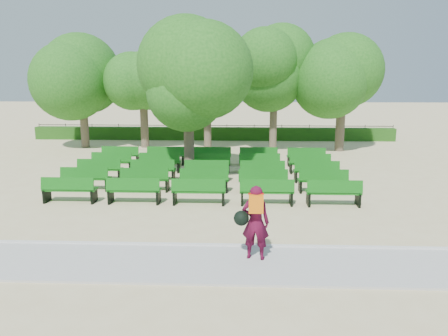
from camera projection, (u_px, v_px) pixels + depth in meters
The scene contains 9 objects.
ground at pixel (191, 189), 18.05m from camera, with size 120.00×120.00×0.00m, color #CEBC88.
paving at pixel (156, 263), 10.82m from camera, with size 30.00×2.20×0.06m, color #B1B1AC.
curb at pixel (164, 245), 11.93m from camera, with size 30.00×0.12×0.10m, color silver.
hedge at pixel (213, 134), 31.64m from camera, with size 26.00×0.70×0.90m, color #205114.
fence at pixel (213, 139), 32.13m from camera, with size 26.00×0.10×1.02m, color black, non-canonical shape.
tree_line at pixel (209, 149), 27.83m from camera, with size 21.80×6.80×7.04m, color #27681C, non-canonical shape.
bench_array at pixel (207, 179), 19.37m from camera, with size 1.98×0.73×1.23m.
tree_among at pixel (188, 84), 19.29m from camera, with size 4.45×4.45×6.25m.
person at pixel (254, 221), 10.84m from camera, with size 0.92×0.59×1.90m.
Camera 1 is at (2.09, -17.41, 4.59)m, focal length 35.00 mm.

